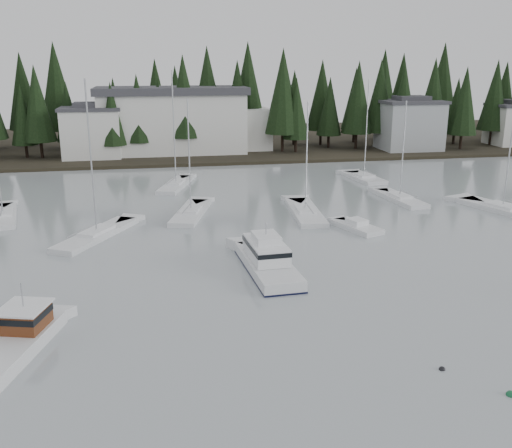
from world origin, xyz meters
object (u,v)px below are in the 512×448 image
Objects in this scene: house_west at (92,131)px; runabout_1 at (357,228)px; sailboat_3 at (364,179)px; cabin_cruiser_center at (267,262)px; sailboat_1 at (400,200)px; harbor_inn at (184,121)px; lobster_boat_brown at (14,343)px; sailboat_5 at (3,218)px; sailboat_2 at (502,210)px; sailboat_0 at (176,186)px; sailboat_8 at (305,214)px; sailboat_6 at (97,236)px; sailboat_10 at (191,214)px; house_east_a at (410,124)px.

house_west is 1.61× the size of runabout_1.
sailboat_3 is at bearing -42.03° from runabout_1.
cabin_cruiser_center is 14.10m from runabout_1.
sailboat_1 reaches higher than runabout_1.
harbor_inn is 2.49× the size of sailboat_1.
lobster_boat_brown is 19.05m from cabin_cruiser_center.
sailboat_5 is at bearing -99.64° from house_west.
house_west is at bearing 29.71° from sailboat_2.
sailboat_0 is at bearing 15.70° from runabout_1.
sailboat_2 is at bearing -101.55° from sailboat_0.
cabin_cruiser_center is at bearing 111.46° from runabout_1.
sailboat_8 is at bearing 135.79° from sailboat_3.
sailboat_10 is (9.01, 6.32, -0.02)m from sailboat_6.
sailboat_10 reaches higher than sailboat_8.
runabout_1 is (-25.83, -44.56, -4.77)m from house_east_a.
house_west is 51.45m from sailboat_1.
cabin_cruiser_center is at bearing -140.52° from sailboat_5.
sailboat_3 is 2.34× the size of runabout_1.
house_east_a reaches higher than runabout_1.
sailboat_1 reaches higher than house_east_a.
sailboat_5 is 13.07m from sailboat_6.
sailboat_10 is 2.11× the size of runabout_1.
sailboat_5 is at bearing 29.81° from lobster_boat_brown.
house_west is 36.01m from sailboat_5.
harbor_inn is 35.07m from sailboat_3.
house_east_a is at bearing -49.73° from runabout_1.
sailboat_3 is (22.42, -26.36, -5.70)m from harbor_inn.
sailboat_8 reaches higher than house_east_a.
sailboat_10 is (-4.55, 17.47, -0.58)m from cabin_cruiser_center.
lobster_boat_brown is 46.36m from sailboat_1.
sailboat_2 is at bearing -58.68° from sailboat_6.
sailboat_3 reaches higher than cabin_cruiser_center.
runabout_1 is at bearing 151.23° from sailboat_3.
sailboat_1 is 10.98m from sailboat_2.
harbor_inn reaches higher than house_east_a.
house_west is 0.94× the size of cabin_cruiser_center.
lobster_boat_brown is 0.84× the size of cabin_cruiser_center.
sailboat_8 is 0.98× the size of sailboat_10.
sailboat_3 is at bearing -49.61° from harbor_inn.
house_west is 0.64× the size of sailboat_0.
house_west is 26.37m from sailboat_0.
lobster_boat_brown is at bearing -177.12° from sailboat_0.
sailboat_6 is at bearing 115.30° from sailboat_3.
sailboat_0 reaches higher than sailboat_6.
sailboat_1 is at bearing -100.85° from sailboat_5.
runabout_1 is (-9.29, -22.54, 0.05)m from sailboat_3.
sailboat_1 is at bearing -60.79° from runabout_1.
lobster_boat_brown is 0.62× the size of sailboat_3.
sailboat_2 is (44.75, 22.90, -0.40)m from lobster_boat_brown.
sailboat_1 is 12.30m from sailboat_3.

